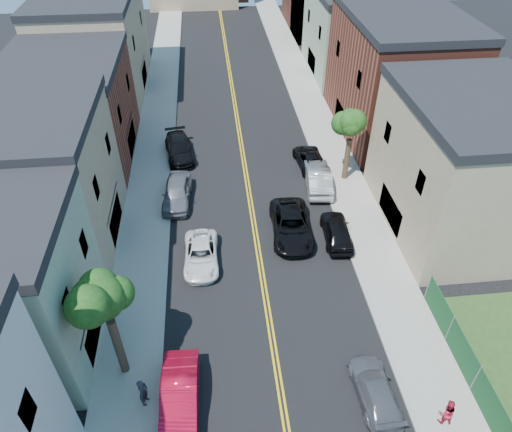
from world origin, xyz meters
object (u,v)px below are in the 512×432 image
object	(u,v)px
pedestrian_left	(143,392)
red_sedan	(180,398)
pedestrian_right	(447,412)
silver_car_right	(318,178)
dark_car_right_far	(310,159)
white_pickup	(201,255)
grey_car_right	(375,390)
black_car_right	(337,231)
black_suv_lane	(291,225)
black_car_left	(179,149)
grey_car_left	(177,192)

from	to	relation	value
pedestrian_left	red_sedan	bearing A→B (deg)	-89.96
red_sedan	pedestrian_right	size ratio (longest dim) A/B	3.03
silver_car_right	dark_car_right_far	world-z (taller)	silver_car_right
white_pickup	grey_car_right	size ratio (longest dim) A/B	1.08
black_car_right	grey_car_right	bearing A→B (deg)	88.72
white_pickup	black_car_right	bearing A→B (deg)	8.81
silver_car_right	black_suv_lane	xyz separation A→B (m)	(-3.03, -5.42, -0.06)
black_car_left	dark_car_right_far	xyz separation A→B (m)	(11.00, -2.55, -0.12)
red_sedan	black_suv_lane	size ratio (longest dim) A/B	0.87
black_car_right	pedestrian_left	world-z (taller)	pedestrian_left
black_car_right	black_suv_lane	size ratio (longest dim) A/B	0.77
white_pickup	grey_car_left	distance (m)	6.98
silver_car_right	grey_car_left	bearing A→B (deg)	9.49
grey_car_right	pedestrian_left	bearing A→B (deg)	-6.28
silver_car_right	pedestrian_left	world-z (taller)	pedestrian_left
grey_car_right	dark_car_right_far	distance (m)	21.19
black_car_right	dark_car_right_far	xyz separation A→B (m)	(0.00, 9.42, -0.11)
pedestrian_left	black_suv_lane	bearing A→B (deg)	-26.28
white_pickup	black_suv_lane	xyz separation A→B (m)	(6.27, 2.13, 0.15)
red_sedan	grey_car_right	world-z (taller)	red_sedan
grey_car_right	pedestrian_right	xyz separation A→B (m)	(2.88, -1.59, 0.34)
white_pickup	pedestrian_right	xyz separation A→B (m)	(11.23, -12.06, 0.32)
silver_car_right	pedestrian_right	distance (m)	19.70
white_pickup	grey_car_right	world-z (taller)	white_pickup
silver_car_right	dark_car_right_far	size ratio (longest dim) A/B	1.11
black_car_right	pedestrian_right	distance (m)	13.48
red_sedan	pedestrian_right	xyz separation A→B (m)	(12.39, -2.11, 0.15)
grey_car_left	pedestrian_left	world-z (taller)	pedestrian_left
pedestrian_left	white_pickup	bearing A→B (deg)	-5.06
black_suv_lane	grey_car_right	bearing A→B (deg)	-77.78
pedestrian_left	pedestrian_right	xyz separation A→B (m)	(14.13, -2.47, -0.05)
pedestrian_left	grey_car_left	bearing A→B (deg)	7.56
black_car_left	pedestrian_right	bearing A→B (deg)	-70.72
red_sedan	dark_car_right_far	size ratio (longest dim) A/B	1.07
black_car_left	grey_car_right	bearing A→B (deg)	-74.83
black_car_left	pedestrian_right	xyz separation A→B (m)	(12.93, -25.31, 0.21)
dark_car_right_far	pedestrian_left	xyz separation A→B (m)	(-12.20, -20.29, 0.38)
grey_car_left	dark_car_right_far	xyz separation A→B (m)	(11.00, 3.94, -0.20)
grey_car_left	black_suv_lane	bearing A→B (deg)	-25.80
red_sedan	grey_car_left	world-z (taller)	grey_car_left
silver_car_right	black_suv_lane	distance (m)	6.21
grey_car_right	black_car_right	bearing A→B (deg)	-96.46
white_pickup	silver_car_right	xyz separation A→B (m)	(9.30, 7.55, 0.20)
red_sedan	black_car_right	xyz separation A→B (m)	(10.47, 11.23, -0.07)
dark_car_right_far	black_suv_lane	size ratio (longest dim) A/B	0.81
silver_car_right	black_suv_lane	world-z (taller)	silver_car_right
black_car_left	black_suv_lane	xyz separation A→B (m)	(7.97, -11.12, 0.03)
silver_car_right	black_suv_lane	bearing A→B (deg)	66.21
black_suv_lane	pedestrian_left	world-z (taller)	pedestrian_left
grey_car_left	pedestrian_left	size ratio (longest dim) A/B	2.82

